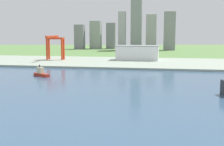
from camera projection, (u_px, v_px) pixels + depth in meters
The scene contains 7 objects.
ground_plane at pixel (102, 90), 224.14m from camera, with size 2400.00×2400.00×0.00m, color #5C8446.
water_bay at pixel (79, 110), 165.68m from camera, with size 840.00×360.00×0.15m, color #385675.
industrial_pier at pixel (131, 63), 409.05m from camera, with size 840.00×140.00×2.50m, color #97A493.
tugboat_small at pixel (41, 73), 290.20m from camera, with size 19.83×14.94×11.19m.
port_crane_red at pixel (55, 42), 434.08m from camera, with size 25.43×44.88×35.39m.
warehouse_main at pixel (137, 53), 432.38m from camera, with size 61.63×29.23×21.17m.
distant_skyline at pixel (125, 29), 723.69m from camera, with size 247.20×67.09×155.42m.
Camera 1 is at (47.19, 84.72, 43.32)m, focal length 47.62 mm.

